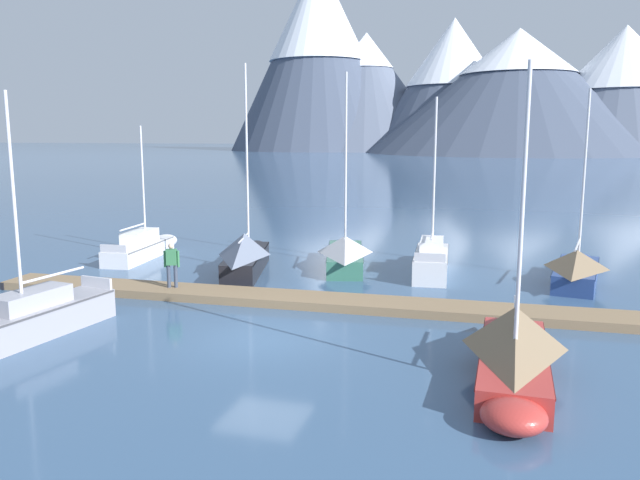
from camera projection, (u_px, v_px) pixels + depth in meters
ground_plane at (263, 339)px, 18.64m from camera, size 700.00×700.00×0.00m
mountain_west_summit at (318, 49)px, 231.29m from camera, size 64.96×64.96×69.02m
mountain_central_massif at (366, 91)px, 232.60m from camera, size 63.96×63.96×42.56m
mountain_shoulder_ridge at (453, 81)px, 217.51m from camera, size 60.63×60.63×45.19m
mountain_east_summit at (517, 89)px, 199.19m from camera, size 94.48×94.48×38.69m
mountain_rear_spur at (623, 86)px, 192.68m from camera, size 69.74×69.74×38.59m
dock at (304, 300)px, 22.41m from camera, size 24.15×2.68×0.30m
sailboat_nearest_berth at (144, 246)px, 31.04m from camera, size 1.92×6.45×6.39m
sailboat_second_berth at (23, 321)px, 18.38m from camera, size 2.08×6.42×7.19m
sailboat_mid_dock_port at (247, 253)px, 27.56m from camera, size 2.98×6.98×8.97m
sailboat_mid_dock_starboard at (345, 251)px, 28.62m from camera, size 2.98×6.61×8.73m
sailboat_far_berth at (432, 258)px, 27.54m from camera, size 1.74×6.09×7.55m
sailboat_outer_slip at (514, 347)px, 15.50m from camera, size 1.88×6.51×7.59m
sailboat_end_of_dock at (577, 266)px, 25.61m from camera, size 2.48×6.44×7.78m
person_on_dock at (172, 262)px, 23.49m from camera, size 0.57×0.33×1.69m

